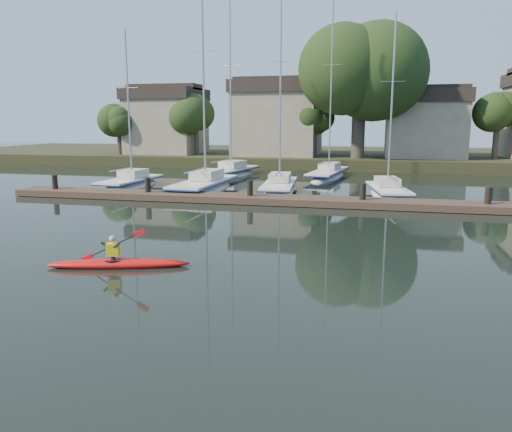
% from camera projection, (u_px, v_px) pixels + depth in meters
% --- Properties ---
extents(ground, '(160.00, 160.00, 0.00)m').
position_uv_depth(ground, '(233.00, 290.00, 13.12)').
color(ground, black).
rests_on(ground, ground).
extents(kayak, '(4.30, 1.74, 1.38)m').
position_uv_depth(kayak, '(118.00, 262.00, 15.10)').
color(kayak, red).
rests_on(kayak, ground).
extents(dock, '(34.00, 2.00, 1.80)m').
position_uv_depth(dock, '(305.00, 201.00, 26.47)').
color(dock, '#4A352A').
rests_on(dock, ground).
extents(sailboat_0, '(2.37, 7.26, 11.37)m').
position_uv_depth(sailboat_0, '(131.00, 190.00, 33.53)').
color(sailboat_0, white).
rests_on(sailboat_0, ground).
extents(sailboat_1, '(2.52, 9.12, 14.80)m').
position_uv_depth(sailboat_1, '(204.00, 194.00, 31.80)').
color(sailboat_1, white).
rests_on(sailboat_1, ground).
extents(sailboat_2, '(2.66, 8.37, 13.62)m').
position_uv_depth(sailboat_2, '(279.00, 194.00, 31.54)').
color(sailboat_2, white).
rests_on(sailboat_2, ground).
extents(sailboat_3, '(3.03, 7.32, 11.46)m').
position_uv_depth(sailboat_3, '(388.00, 199.00, 29.54)').
color(sailboat_3, white).
rests_on(sailboat_3, ground).
extents(sailboat_5, '(3.65, 9.18, 14.82)m').
position_uv_depth(sailboat_5, '(230.00, 178.00, 40.10)').
color(sailboat_5, white).
rests_on(sailboat_5, ground).
extents(sailboat_6, '(3.15, 9.42, 14.70)m').
position_uv_depth(sailboat_6, '(328.00, 179.00, 39.34)').
color(sailboat_6, white).
rests_on(sailboat_6, ground).
extents(shore, '(90.00, 25.25, 12.75)m').
position_uv_depth(shore, '(356.00, 132.00, 50.68)').
color(shore, '#263219').
rests_on(shore, ground).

